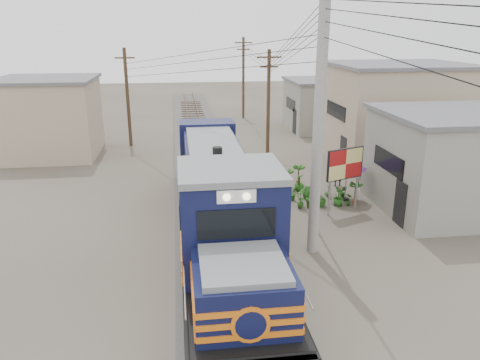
{
  "coord_description": "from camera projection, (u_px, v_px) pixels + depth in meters",
  "views": [
    {
      "loc": [
        -1.48,
        -16.48,
        8.29
      ],
      "look_at": [
        1.0,
        2.05,
        2.2
      ],
      "focal_mm": 35.0,
      "sensor_mm": 36.0,
      "label": 1
    }
  ],
  "objects": [
    {
      "name": "shophouse_left",
      "position": [
        50.0,
        117.0,
        31.29
      ],
      "size": [
        6.3,
        6.3,
        5.2
      ],
      "color": "tan",
      "rests_on": "ground"
    },
    {
      "name": "shophouse_front",
      "position": [
        460.0,
        161.0,
        21.83
      ],
      "size": [
        7.35,
        6.3,
        4.7
      ],
      "color": "gray",
      "rests_on": "ground"
    },
    {
      "name": "plant_nursery",
      "position": [
        312.0,
        193.0,
        23.36
      ],
      "size": [
        3.27,
        3.14,
        1.04
      ],
      "color": "#265F1B",
      "rests_on": "ground"
    },
    {
      "name": "shophouse_back",
      "position": [
        325.0,
        104.0,
        39.75
      ],
      "size": [
        6.3,
        6.3,
        4.2
      ],
      "color": "gray",
      "rests_on": "ground"
    },
    {
      "name": "vendor",
      "position": [
        338.0,
        173.0,
        25.58
      ],
      "size": [
        0.54,
        0.37,
        1.46
      ],
      "primitive_type": "imported",
      "rotation": [
        0.0,
        0.0,
        3.18
      ],
      "color": "black",
      "rests_on": "ground"
    },
    {
      "name": "utility_pole_main",
      "position": [
        319.0,
        125.0,
        16.7
      ],
      "size": [
        0.4,
        0.4,
        10.0
      ],
      "color": "#9E9B93",
      "rests_on": "ground"
    },
    {
      "name": "ballast",
      "position": [
        205.0,
        173.0,
        27.68
      ],
      "size": [
        3.6,
        70.0,
        0.16
      ],
      "primitive_type": "cube",
      "color": "#595651",
      "rests_on": "ground"
    },
    {
      "name": "wooden_pole_mid",
      "position": [
        268.0,
        101.0,
        30.9
      ],
      "size": [
        1.6,
        0.24,
        7.0
      ],
      "color": "#4C3826",
      "rests_on": "ground"
    },
    {
      "name": "wooden_pole_left",
      "position": [
        128.0,
        96.0,
        33.47
      ],
      "size": [
        1.6,
        0.24,
        7.0
      ],
      "color": "#4C3826",
      "rests_on": "ground"
    },
    {
      "name": "locomotive",
      "position": [
        220.0,
        201.0,
        18.27
      ],
      "size": [
        3.15,
        17.15,
        4.25
      ],
      "color": "black",
      "rests_on": "ground"
    },
    {
      "name": "ground",
      "position": [
        222.0,
        250.0,
        18.28
      ],
      "size": [
        120.0,
        120.0,
        0.0
      ],
      "primitive_type": "plane",
      "color": "#473F35",
      "rests_on": "ground"
    },
    {
      "name": "billboard",
      "position": [
        345.0,
        166.0,
        21.39
      ],
      "size": [
        1.91,
        0.84,
        3.1
      ],
      "rotation": [
        0.0,
        0.0,
        0.37
      ],
      "color": "#99999E",
      "rests_on": "ground"
    },
    {
      "name": "track",
      "position": [
        205.0,
        171.0,
        27.62
      ],
      "size": [
        1.15,
        70.0,
        0.12
      ],
      "color": "#51331E",
      "rests_on": "ground"
    },
    {
      "name": "power_lines",
      "position": [
        201.0,
        43.0,
        23.92
      ],
      "size": [
        9.65,
        19.0,
        3.3
      ],
      "color": "black",
      "rests_on": "ground"
    },
    {
      "name": "shophouse_mid",
      "position": [
        396.0,
        112.0,
        30.2
      ],
      "size": [
        8.4,
        7.35,
        6.2
      ],
      "color": "tan",
      "rests_on": "ground"
    },
    {
      "name": "market_umbrella",
      "position": [
        347.0,
        164.0,
        23.07
      ],
      "size": [
        2.32,
        2.32,
        2.16
      ],
      "rotation": [
        0.0,
        0.0,
        -0.2
      ],
      "color": "black",
      "rests_on": "ground"
    },
    {
      "name": "wooden_pole_far",
      "position": [
        243.0,
        76.0,
        44.05
      ],
      "size": [
        1.6,
        0.24,
        7.5
      ],
      "color": "#4C3826",
      "rests_on": "ground"
    }
  ]
}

